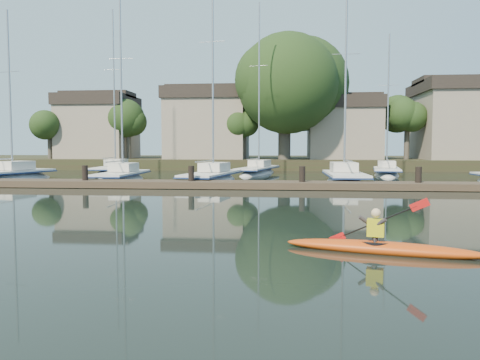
# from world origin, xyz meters

# --- Properties ---
(ground) EXTENTS (160.00, 160.00, 0.00)m
(ground) POSITION_xyz_m (0.00, 0.00, 0.00)
(ground) COLOR black
(ground) RESTS_ON ground
(kayak) EXTENTS (4.12, 1.56, 1.31)m
(kayak) POSITION_xyz_m (4.12, -1.03, 0.16)
(kayak) COLOR #B0410D
(kayak) RESTS_ON ground
(dock) EXTENTS (34.00, 2.00, 1.80)m
(dock) POSITION_xyz_m (0.00, 14.00, 0.20)
(dock) COLOR #4A3C2A
(dock) RESTS_ON ground
(sailboat_0) EXTENTS (3.81, 8.23, 12.60)m
(sailboat_0) POSITION_xyz_m (-16.21, 18.52, -0.21)
(sailboat_0) COLOR white
(sailboat_0) RESTS_ON ground
(sailboat_1) EXTENTS (2.32, 8.40, 13.63)m
(sailboat_1) POSITION_xyz_m (-8.46, 18.35, -0.18)
(sailboat_1) COLOR white
(sailboat_1) RESTS_ON ground
(sailboat_2) EXTENTS (3.47, 9.38, 15.18)m
(sailboat_2) POSITION_xyz_m (-2.53, 18.31, -0.19)
(sailboat_2) COLOR white
(sailboat_2) RESTS_ON ground
(sailboat_3) EXTENTS (2.25, 8.50, 13.70)m
(sailboat_3) POSITION_xyz_m (5.74, 18.19, -0.20)
(sailboat_3) COLOR white
(sailboat_3) RESTS_ON ground
(sailboat_5) EXTENTS (2.73, 9.08, 14.82)m
(sailboat_5) POSITION_xyz_m (-12.10, 26.81, -0.18)
(sailboat_5) COLOR white
(sailboat_5) RESTS_ON ground
(sailboat_6) EXTENTS (3.82, 9.72, 15.13)m
(sailboat_6) POSITION_xyz_m (-0.13, 27.34, -0.18)
(sailboat_6) COLOR white
(sailboat_6) RESTS_ON ground
(sailboat_7) EXTENTS (3.23, 7.77, 12.16)m
(sailboat_7) POSITION_xyz_m (10.01, 26.44, -0.18)
(sailboat_7) COLOR white
(sailboat_7) RESTS_ON ground
(shore) EXTENTS (90.00, 25.25, 12.75)m
(shore) POSITION_xyz_m (1.61, 40.29, 3.23)
(shore) COLOR #273018
(shore) RESTS_ON ground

